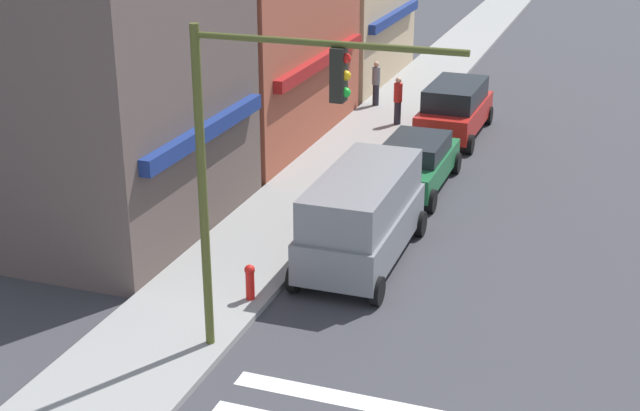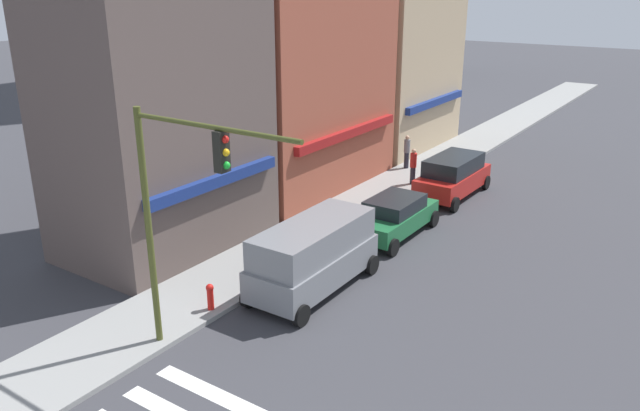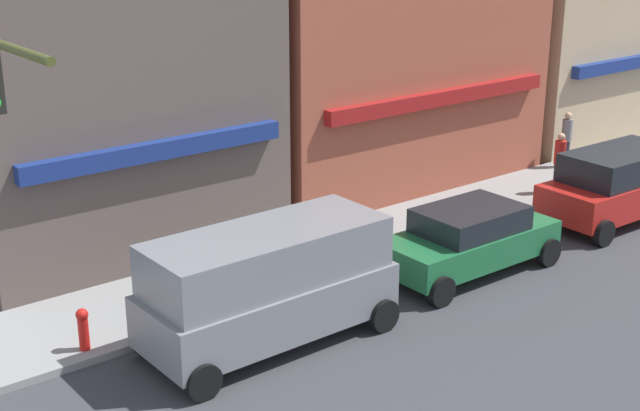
{
  "view_description": "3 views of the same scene",
  "coord_description": "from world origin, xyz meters",
  "px_view_note": "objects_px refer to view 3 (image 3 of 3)",
  "views": [
    {
      "loc": [
        -9.8,
        -1.08,
        9.5
      ],
      "look_at": [
        4.58,
        4.0,
        3.5
      ],
      "focal_mm": 50.0,
      "sensor_mm": 36.0,
      "label": 1
    },
    {
      "loc": [
        -5.42,
        -5.81,
        9.59
      ],
      "look_at": [
        11.99,
        6.0,
        2.0
      ],
      "focal_mm": 35.0,
      "sensor_mm": 36.0,
      "label": 2
    },
    {
      "loc": [
        0.84,
        -8.17,
        8.21
      ],
      "look_at": [
        11.99,
        6.0,
        2.0
      ],
      "focal_mm": 50.0,
      "sensor_mm": 36.0,
      "label": 3
    }
  ],
  "objects_px": {
    "van_grey": "(268,282)",
    "suv_red": "(619,183)",
    "pedestrian_grey_coat": "(566,139)",
    "fire_hydrant": "(83,327)",
    "sedan_green": "(469,238)",
    "pedestrian_red_jacket": "(559,162)"
  },
  "relations": [
    {
      "from": "van_grey",
      "to": "suv_red",
      "type": "bearing_deg",
      "value": -0.36
    },
    {
      "from": "van_grey",
      "to": "pedestrian_red_jacket",
      "type": "distance_m",
      "value": 11.95
    },
    {
      "from": "sedan_green",
      "to": "pedestrian_grey_coat",
      "type": "relative_size",
      "value": 2.49
    },
    {
      "from": "van_grey",
      "to": "suv_red",
      "type": "relative_size",
      "value": 1.06
    },
    {
      "from": "pedestrian_red_jacket",
      "to": "pedestrian_grey_coat",
      "type": "distance_m",
      "value": 2.78
    },
    {
      "from": "pedestrian_grey_coat",
      "to": "sedan_green",
      "type": "bearing_deg",
      "value": 171.12
    },
    {
      "from": "van_grey",
      "to": "suv_red",
      "type": "distance_m",
      "value": 11.46
    },
    {
      "from": "sedan_green",
      "to": "suv_red",
      "type": "distance_m",
      "value": 5.84
    },
    {
      "from": "pedestrian_grey_coat",
      "to": "fire_hydrant",
      "type": "height_order",
      "value": "pedestrian_grey_coat"
    },
    {
      "from": "suv_red",
      "to": "sedan_green",
      "type": "bearing_deg",
      "value": -178.81
    },
    {
      "from": "sedan_green",
      "to": "pedestrian_grey_coat",
      "type": "xyz_separation_m",
      "value": [
        8.45,
        3.71,
        0.23
      ]
    },
    {
      "from": "sedan_green",
      "to": "suv_red",
      "type": "relative_size",
      "value": 0.93
    },
    {
      "from": "pedestrian_grey_coat",
      "to": "fire_hydrant",
      "type": "bearing_deg",
      "value": 154.11
    },
    {
      "from": "van_grey",
      "to": "pedestrian_red_jacket",
      "type": "relative_size",
      "value": 2.83
    },
    {
      "from": "suv_red",
      "to": "pedestrian_red_jacket",
      "type": "bearing_deg",
      "value": 83.72
    },
    {
      "from": "pedestrian_grey_coat",
      "to": "pedestrian_red_jacket",
      "type": "bearing_deg",
      "value": -179.56
    },
    {
      "from": "pedestrian_red_jacket",
      "to": "pedestrian_grey_coat",
      "type": "relative_size",
      "value": 1.0
    },
    {
      "from": "sedan_green",
      "to": "suv_red",
      "type": "bearing_deg",
      "value": 0.34
    },
    {
      "from": "pedestrian_red_jacket",
      "to": "fire_hydrant",
      "type": "relative_size",
      "value": 2.1
    },
    {
      "from": "sedan_green",
      "to": "pedestrian_grey_coat",
      "type": "bearing_deg",
      "value": 24.04
    },
    {
      "from": "van_grey",
      "to": "fire_hydrant",
      "type": "xyz_separation_m",
      "value": [
        -3.06,
        1.7,
        -0.67
      ]
    },
    {
      "from": "sedan_green",
      "to": "fire_hydrant",
      "type": "xyz_separation_m",
      "value": [
        -8.68,
        1.7,
        -0.23
      ]
    }
  ]
}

